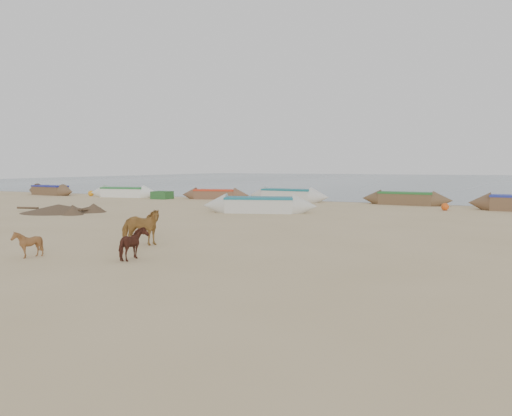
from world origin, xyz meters
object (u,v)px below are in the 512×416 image
Objects in this scene: calf_right at (134,244)px; near_canoe at (259,205)px; cow_adult at (140,227)px; calf_front at (27,244)px.

near_canoe is at bearing -21.68° from calf_right.
cow_adult is at bearing 1.90° from calf_right.
calf_right is at bearing -160.67° from cow_adult.
calf_right is 0.14× the size of near_canoe.
calf_right is 14.33m from near_canoe.
calf_front is 0.89× the size of calf_right.
near_canoe reaches higher than calf_front.
cow_adult is 2.57m from calf_right.
near_canoe is at bearing 145.74° from calf_front.
calf_right reaches higher than calf_front.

